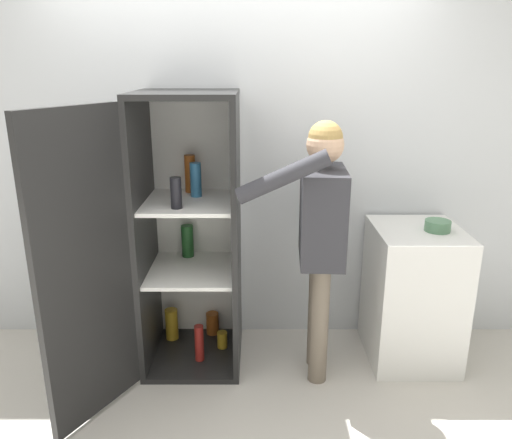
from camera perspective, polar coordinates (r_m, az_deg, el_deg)
name	(u,v)px	position (r m, az deg, el deg)	size (l,w,h in m)	color
ground_plane	(234,414)	(3.06, -2.55, -21.32)	(12.00, 12.00, 0.00)	beige
wall_back	(238,161)	(3.43, -2.07, 6.65)	(7.00, 0.06, 2.55)	silver
refrigerator	(174,240)	(3.14, -9.32, -2.31)	(0.96, 1.19, 1.76)	black
person	(322,223)	(2.98, 7.58, -0.39)	(0.65, 0.60, 1.61)	#726656
counter	(414,294)	(3.50, 17.64, -8.15)	(0.55, 0.63, 0.91)	white
bowl	(440,226)	(3.32, 20.26, -0.70)	(0.16, 0.16, 0.07)	#517F5B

